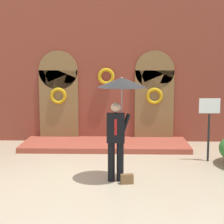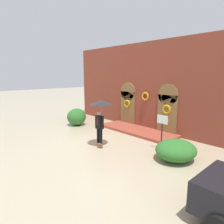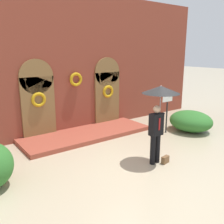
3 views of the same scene
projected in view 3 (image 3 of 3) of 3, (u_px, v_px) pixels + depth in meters
ground_plane at (139, 163)px, 7.62m from camera, size 80.00×80.00×0.00m
building_facade at (72, 67)px, 10.22m from camera, size 14.00×2.30×5.60m
person_with_umbrella at (160, 101)px, 7.22m from camera, size 1.10×1.10×2.36m
handbag at (165, 160)px, 7.59m from camera, size 0.30×0.17×0.22m
sign_post at (167, 105)px, 10.15m from camera, size 0.56×0.06×1.72m
shrub_right at (191, 121)px, 10.57m from camera, size 1.65×1.84×0.86m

